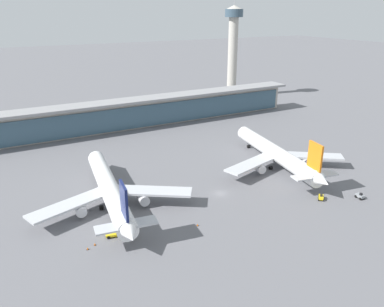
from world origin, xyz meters
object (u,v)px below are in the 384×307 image
(service_truck_near_nose_yellow, at_px, (321,197))
(service_truck_mid_apron_yellow, at_px, (115,234))
(service_truck_under_wing_grey, at_px, (360,196))
(airliner_left_stand, at_px, (110,190))
(safety_cone_bravo, at_px, (95,244))
(control_tower, at_px, (233,44))
(airliner_centre_stand, at_px, (277,154))
(safety_cone_alpha, at_px, (88,249))
(safety_cone_charlie, at_px, (198,225))

(service_truck_near_nose_yellow, bearing_deg, service_truck_mid_apron_yellow, 170.05)
(service_truck_mid_apron_yellow, bearing_deg, service_truck_near_nose_yellow, -9.95)
(service_truck_under_wing_grey, relative_size, service_truck_mid_apron_yellow, 0.43)
(airliner_left_stand, height_order, service_truck_near_nose_yellow, airliner_left_stand)
(service_truck_near_nose_yellow, distance_m, safety_cone_bravo, 72.21)
(control_tower, bearing_deg, airliner_left_stand, -137.23)
(control_tower, bearing_deg, safety_cone_bravo, -135.15)
(airliner_left_stand, bearing_deg, airliner_centre_stand, -0.53)
(service_truck_near_nose_yellow, relative_size, service_truck_under_wing_grey, 1.08)
(airliner_left_stand, distance_m, safety_cone_alpha, 24.55)
(service_truck_under_wing_grey, bearing_deg, safety_cone_charlie, 168.71)
(safety_cone_alpha, bearing_deg, safety_cone_charlie, -6.69)
(control_tower, bearing_deg, safety_cone_charlie, -127.53)
(service_truck_mid_apron_yellow, distance_m, safety_cone_bravo, 6.30)
(safety_cone_alpha, bearing_deg, service_truck_near_nose_yellow, -6.95)
(service_truck_near_nose_yellow, xyz_separation_m, safety_cone_charlie, (-43.09, 5.39, -0.56))
(service_truck_mid_apron_yellow, xyz_separation_m, control_tower, (129.45, 133.39, 34.94))
(service_truck_near_nose_yellow, xyz_separation_m, service_truck_mid_apron_yellow, (-65.41, 11.47, -0.07))
(safety_cone_alpha, distance_m, safety_cone_charlie, 30.81)
(service_truck_under_wing_grey, bearing_deg, airliner_left_stand, 154.38)
(airliner_left_stand, distance_m, control_tower, 172.88)
(airliner_left_stand, relative_size, airliner_centre_stand, 1.00)
(airliner_left_stand, bearing_deg, control_tower, 42.77)
(airliner_left_stand, height_order, airliner_centre_stand, same)
(airliner_centre_stand, bearing_deg, service_truck_near_nose_yellow, -100.97)
(airliner_left_stand, distance_m, safety_cone_charlie, 30.26)
(airliner_left_stand, distance_m, service_truck_under_wing_grey, 80.73)
(airliner_left_stand, relative_size, service_truck_under_wing_grey, 21.70)
(service_truck_near_nose_yellow, height_order, safety_cone_charlie, service_truck_near_nose_yellow)
(safety_cone_alpha, height_order, safety_cone_bravo, same)
(airliner_centre_stand, relative_size, control_tower, 0.99)
(control_tower, height_order, safety_cone_charlie, control_tower)
(service_truck_under_wing_grey, bearing_deg, service_truck_mid_apron_yellow, 167.55)
(service_truck_under_wing_grey, distance_m, safety_cone_charlie, 55.93)
(service_truck_near_nose_yellow, xyz_separation_m, safety_cone_alpha, (-73.69, 8.98, -0.56))
(service_truck_near_nose_yellow, distance_m, control_tower, 162.19)
(service_truck_mid_apron_yellow, xyz_separation_m, safety_cone_bravo, (-6.11, -1.47, -0.49))
(airliner_centre_stand, height_order, safety_cone_alpha, airliner_centre_stand)
(safety_cone_bravo, bearing_deg, service_truck_mid_apron_yellow, 13.55)
(safety_cone_alpha, bearing_deg, airliner_left_stand, 57.83)
(service_truck_near_nose_yellow, distance_m, service_truck_under_wing_grey, 13.01)
(service_truck_mid_apron_yellow, bearing_deg, airliner_left_stand, 75.85)
(service_truck_mid_apron_yellow, bearing_deg, safety_cone_charlie, -15.25)
(airliner_left_stand, bearing_deg, service_truck_under_wing_grey, -25.62)
(airliner_centre_stand, xyz_separation_m, safety_cone_bravo, (-77.08, -18.67, -5.16))
(safety_cone_bravo, relative_size, safety_cone_charlie, 1.00)
(safety_cone_charlie, bearing_deg, safety_cone_bravo, 170.78)
(service_truck_near_nose_yellow, height_order, control_tower, control_tower)
(safety_cone_bravo, bearing_deg, safety_cone_alpha, -154.79)
(airliner_left_stand, height_order, safety_cone_bravo, airliner_left_stand)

